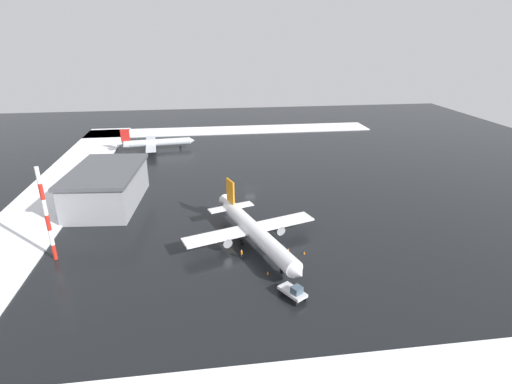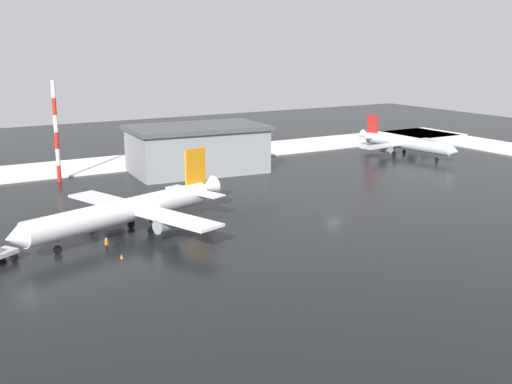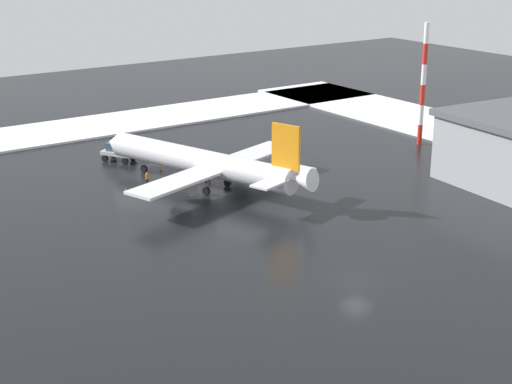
{
  "view_description": "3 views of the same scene",
  "coord_description": "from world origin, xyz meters",
  "px_view_note": "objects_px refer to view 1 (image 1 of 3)",
  "views": [
    {
      "loc": [
        97.29,
        -11.5,
        38.22
      ],
      "look_at": [
        16.04,
        -0.56,
        5.31
      ],
      "focal_mm": 28.0,
      "sensor_mm": 36.0,
      "label": 1
    },
    {
      "loc": [
        56.86,
        73.26,
        24.08
      ],
      "look_at": [
        11.85,
        -2.65,
        3.29
      ],
      "focal_mm": 45.0,
      "sensor_mm": 36.0,
      "label": 2
    },
    {
      "loc": [
        -47.36,
        43.74,
        29.85
      ],
      "look_at": [
        13.7,
        1.51,
        4.94
      ],
      "focal_mm": 55.0,
      "sensor_mm": 36.0,
      "label": 3
    }
  ],
  "objects_px": {
    "cargo_hangar": "(107,186)",
    "airplane_far_rear": "(255,232)",
    "airplane_parked_portside": "(155,143)",
    "ground_crew_near_tug": "(242,254)",
    "pushback_tug": "(294,292)",
    "ground_crew_mid_apron": "(288,252)",
    "traffic_cone_mid_line": "(268,273)",
    "antenna_mast": "(46,215)",
    "traffic_cone_near_nose": "(304,253)"
  },
  "relations": [
    {
      "from": "airplane_far_rear",
      "to": "airplane_parked_portside",
      "type": "distance_m",
      "value": 75.88
    },
    {
      "from": "ground_crew_near_tug",
      "to": "traffic_cone_near_nose",
      "type": "distance_m",
      "value": 11.66
    },
    {
      "from": "pushback_tug",
      "to": "ground_crew_mid_apron",
      "type": "xyz_separation_m",
      "value": [
        -12.1,
        1.71,
        -0.31
      ]
    },
    {
      "from": "antenna_mast",
      "to": "ground_crew_mid_apron",
      "type": "bearing_deg",
      "value": 83.19
    },
    {
      "from": "ground_crew_near_tug",
      "to": "traffic_cone_near_nose",
      "type": "height_order",
      "value": "ground_crew_near_tug"
    },
    {
      "from": "ground_crew_mid_apron",
      "to": "cargo_hangar",
      "type": "relative_size",
      "value": 0.07
    },
    {
      "from": "ground_crew_mid_apron",
      "to": "cargo_hangar",
      "type": "bearing_deg",
      "value": 108.52
    },
    {
      "from": "airplane_parked_portside",
      "to": "traffic_cone_mid_line",
      "type": "height_order",
      "value": "airplane_parked_portside"
    },
    {
      "from": "airplane_far_rear",
      "to": "airplane_parked_portside",
      "type": "height_order",
      "value": "airplane_far_rear"
    },
    {
      "from": "airplane_far_rear",
      "to": "traffic_cone_near_nose",
      "type": "xyz_separation_m",
      "value": [
        3.97,
        8.62,
        -2.91
      ]
    },
    {
      "from": "pushback_tug",
      "to": "ground_crew_mid_apron",
      "type": "bearing_deg",
      "value": 140.71
    },
    {
      "from": "airplane_parked_portside",
      "to": "ground_crew_near_tug",
      "type": "relative_size",
      "value": 15.47
    },
    {
      "from": "pushback_tug",
      "to": "antenna_mast",
      "type": "height_order",
      "value": "antenna_mast"
    },
    {
      "from": "cargo_hangar",
      "to": "traffic_cone_near_nose",
      "type": "height_order",
      "value": "cargo_hangar"
    },
    {
      "from": "cargo_hangar",
      "to": "ground_crew_near_tug",
      "type": "bearing_deg",
      "value": 49.83
    },
    {
      "from": "ground_crew_near_tug",
      "to": "pushback_tug",
      "type": "bearing_deg",
      "value": 161.86
    },
    {
      "from": "ground_crew_mid_apron",
      "to": "pushback_tug",
      "type": "bearing_deg",
      "value": -131.05
    },
    {
      "from": "airplane_parked_portside",
      "to": "ground_crew_near_tug",
      "type": "height_order",
      "value": "airplane_parked_portside"
    },
    {
      "from": "pushback_tug",
      "to": "ground_crew_mid_apron",
      "type": "relative_size",
      "value": 2.97
    },
    {
      "from": "antenna_mast",
      "to": "traffic_cone_mid_line",
      "type": "xyz_separation_m",
      "value": [
        9.95,
        37.34,
        -8.52
      ]
    },
    {
      "from": "airplane_far_rear",
      "to": "cargo_hangar",
      "type": "distance_m",
      "value": 40.55
    },
    {
      "from": "antenna_mast",
      "to": "traffic_cone_near_nose",
      "type": "xyz_separation_m",
      "value": [
        4.31,
        45.08,
        -8.52
      ]
    },
    {
      "from": "airplane_far_rear",
      "to": "pushback_tug",
      "type": "relative_size",
      "value": 6.21
    },
    {
      "from": "ground_crew_near_tug",
      "to": "cargo_hangar",
      "type": "height_order",
      "value": "cargo_hangar"
    },
    {
      "from": "airplane_far_rear",
      "to": "antenna_mast",
      "type": "relative_size",
      "value": 1.79
    },
    {
      "from": "ground_crew_mid_apron",
      "to": "traffic_cone_mid_line",
      "type": "relative_size",
      "value": 3.11
    },
    {
      "from": "ground_crew_near_tug",
      "to": "antenna_mast",
      "type": "xyz_separation_m",
      "value": [
        -4.24,
        -33.44,
        7.82
      ]
    },
    {
      "from": "airplane_parked_portside",
      "to": "pushback_tug",
      "type": "xyz_separation_m",
      "value": [
        88.26,
        29.13,
        -1.31
      ]
    },
    {
      "from": "airplane_parked_portside",
      "to": "cargo_hangar",
      "type": "xyz_separation_m",
      "value": [
        46.5,
        -6.49,
        1.85
      ]
    },
    {
      "from": "ground_crew_mid_apron",
      "to": "airplane_parked_portside",
      "type": "bearing_deg",
      "value": 79.03
    },
    {
      "from": "traffic_cone_mid_line",
      "to": "pushback_tug",
      "type": "bearing_deg",
      "value": 21.59
    },
    {
      "from": "airplane_far_rear",
      "to": "traffic_cone_near_nose",
      "type": "bearing_deg",
      "value": 46.89
    },
    {
      "from": "traffic_cone_near_nose",
      "to": "airplane_parked_portside",
      "type": "bearing_deg",
      "value": -155.72
    },
    {
      "from": "cargo_hangar",
      "to": "traffic_cone_mid_line",
      "type": "relative_size",
      "value": 47.59
    },
    {
      "from": "ground_crew_mid_apron",
      "to": "traffic_cone_mid_line",
      "type": "xyz_separation_m",
      "value": [
        4.95,
        -4.54,
        -0.7
      ]
    },
    {
      "from": "cargo_hangar",
      "to": "traffic_cone_near_nose",
      "type": "distance_m",
      "value": 49.99
    },
    {
      "from": "airplane_far_rear",
      "to": "traffic_cone_mid_line",
      "type": "height_order",
      "value": "airplane_far_rear"
    },
    {
      "from": "traffic_cone_near_nose",
      "to": "cargo_hangar",
      "type": "bearing_deg",
      "value": -125.55
    },
    {
      "from": "airplane_parked_portside",
      "to": "pushback_tug",
      "type": "distance_m",
      "value": 92.95
    },
    {
      "from": "airplane_far_rear",
      "to": "ground_crew_near_tug",
      "type": "bearing_deg",
      "value": -56.07
    },
    {
      "from": "cargo_hangar",
      "to": "airplane_far_rear",
      "type": "bearing_deg",
      "value": 56.75
    },
    {
      "from": "antenna_mast",
      "to": "traffic_cone_mid_line",
      "type": "relative_size",
      "value": 31.96
    },
    {
      "from": "traffic_cone_near_nose",
      "to": "traffic_cone_mid_line",
      "type": "bearing_deg",
      "value": -53.92
    },
    {
      "from": "cargo_hangar",
      "to": "traffic_cone_mid_line",
      "type": "xyz_separation_m",
      "value": [
        34.6,
        32.79,
        -4.17
      ]
    },
    {
      "from": "ground_crew_near_tug",
      "to": "traffic_cone_mid_line",
      "type": "height_order",
      "value": "ground_crew_near_tug"
    },
    {
      "from": "airplane_far_rear",
      "to": "pushback_tug",
      "type": "bearing_deg",
      "value": -5.92
    },
    {
      "from": "ground_crew_mid_apron",
      "to": "antenna_mast",
      "type": "bearing_deg",
      "value": 140.18
    },
    {
      "from": "pushback_tug",
      "to": "ground_crew_mid_apron",
      "type": "height_order",
      "value": "pushback_tug"
    },
    {
      "from": "ground_crew_near_tug",
      "to": "ground_crew_mid_apron",
      "type": "bearing_deg",
      "value": -140.89
    },
    {
      "from": "ground_crew_mid_apron",
      "to": "traffic_cone_near_nose",
      "type": "bearing_deg",
      "value": -20.77
    }
  ]
}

